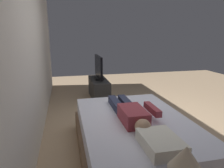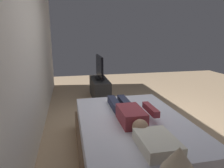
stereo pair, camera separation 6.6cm
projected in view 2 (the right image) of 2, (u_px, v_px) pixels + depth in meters
ground_plane at (145, 130)px, 3.54m from camera, size 10.00×10.00×0.00m
back_wall at (33, 48)px, 3.23m from camera, size 6.40×0.10×2.80m
bed at (133, 138)px, 2.72m from camera, size 2.09×1.44×0.54m
pillow at (157, 143)px, 1.95m from camera, size 0.48×0.34×0.12m
person at (129, 113)px, 2.65m from camera, size 1.26×0.46×0.18m
remote at (153, 111)px, 2.89m from camera, size 0.15×0.04×0.02m
tv_stand at (100, 89)px, 5.22m from camera, size 1.10×0.40×0.50m
tv at (99, 68)px, 5.09m from camera, size 0.88×0.20×0.59m
lamp at (179, 160)px, 1.27m from camera, size 0.22×0.22×0.42m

